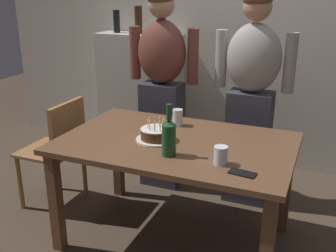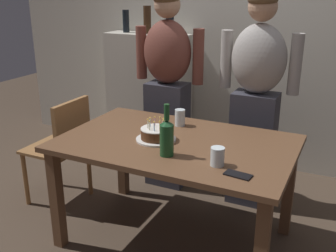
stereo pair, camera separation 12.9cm
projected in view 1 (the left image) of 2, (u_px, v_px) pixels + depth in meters
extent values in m
plane|color=#47382B|center=(175.00, 238.00, 2.81)|extent=(10.00, 10.00, 0.00)
cube|color=beige|center=(237.00, 30.00, 3.73)|extent=(5.20, 0.10, 2.60)
cube|color=brown|center=(176.00, 143.00, 2.58)|extent=(1.50, 0.96, 0.03)
cube|color=brown|center=(56.00, 202.00, 2.59)|extent=(0.07, 0.07, 0.70)
cube|color=brown|center=(118.00, 156.00, 3.30)|extent=(0.07, 0.07, 0.70)
cube|color=brown|center=(286.00, 186.00, 2.81)|extent=(0.07, 0.07, 0.70)
cylinder|color=white|center=(156.00, 139.00, 2.57)|extent=(0.26, 0.26, 0.01)
cylinder|color=#512D19|center=(156.00, 134.00, 2.56)|extent=(0.20, 0.20, 0.06)
cylinder|color=silver|center=(156.00, 129.00, 2.55)|extent=(0.20, 0.20, 0.01)
cylinder|color=#EAB266|center=(160.00, 127.00, 2.50)|extent=(0.01, 0.01, 0.05)
sphere|color=#F9C64C|center=(160.00, 122.00, 2.49)|extent=(0.01, 0.01, 0.01)
cylinder|color=#93B7DB|center=(163.00, 125.00, 2.53)|extent=(0.01, 0.01, 0.05)
sphere|color=#F9C64C|center=(163.00, 120.00, 2.52)|extent=(0.01, 0.01, 0.01)
cylinder|color=#93B7DB|center=(163.00, 124.00, 2.56)|extent=(0.01, 0.01, 0.05)
sphere|color=#F9C64C|center=(163.00, 119.00, 2.55)|extent=(0.01, 0.01, 0.01)
cylinder|color=#EAB266|center=(160.00, 122.00, 2.58)|extent=(0.01, 0.01, 0.05)
sphere|color=#F9C64C|center=(160.00, 117.00, 2.57)|extent=(0.01, 0.01, 0.01)
cylinder|color=pink|center=(154.00, 122.00, 2.59)|extent=(0.01, 0.01, 0.05)
sphere|color=#F9C64C|center=(154.00, 117.00, 2.58)|extent=(0.01, 0.01, 0.01)
cylinder|color=#93B7DB|center=(150.00, 123.00, 2.57)|extent=(0.01, 0.01, 0.05)
sphere|color=#F9C64C|center=(150.00, 118.00, 2.56)|extent=(0.01, 0.01, 0.01)
cylinder|color=beige|center=(148.00, 125.00, 2.54)|extent=(0.01, 0.01, 0.05)
sphere|color=#F9C64C|center=(148.00, 120.00, 2.53)|extent=(0.01, 0.01, 0.01)
cylinder|color=beige|center=(150.00, 126.00, 2.51)|extent=(0.01, 0.01, 0.05)
sphere|color=#F9C64C|center=(150.00, 121.00, 2.50)|extent=(0.01, 0.01, 0.01)
cylinder|color=#93B7DB|center=(155.00, 127.00, 2.49)|extent=(0.01, 0.01, 0.05)
sphere|color=#F9C64C|center=(155.00, 122.00, 2.48)|extent=(0.01, 0.01, 0.01)
cylinder|color=silver|center=(221.00, 155.00, 2.21)|extent=(0.08, 0.08, 0.11)
cylinder|color=silver|center=(178.00, 117.00, 2.84)|extent=(0.07, 0.07, 0.12)
cylinder|color=#194723|center=(169.00, 140.00, 2.32)|extent=(0.08, 0.08, 0.19)
cone|color=#194723|center=(169.00, 123.00, 2.28)|extent=(0.08, 0.08, 0.03)
cylinder|color=#194723|center=(169.00, 112.00, 2.26)|extent=(0.03, 0.03, 0.10)
cube|color=black|center=(242.00, 173.00, 2.11)|extent=(0.15, 0.09, 0.01)
cube|color=#33333D|center=(162.00, 135.00, 3.47)|extent=(0.34, 0.23, 0.92)
ellipsoid|color=brown|center=(162.00, 52.00, 3.23)|extent=(0.41, 0.27, 0.52)
sphere|color=tan|center=(161.00, 5.00, 3.11)|extent=(0.21, 0.21, 0.21)
cylinder|color=brown|center=(193.00, 57.00, 3.17)|extent=(0.09, 0.09, 0.44)
cylinder|color=brown|center=(135.00, 53.00, 3.36)|extent=(0.09, 0.09, 0.44)
cube|color=#33333D|center=(248.00, 147.00, 3.20)|extent=(0.34, 0.23, 0.92)
ellipsoid|color=#9E9993|center=(254.00, 58.00, 2.96)|extent=(0.41, 0.27, 0.52)
sphere|color=tan|center=(258.00, 6.00, 2.84)|extent=(0.21, 0.21, 0.21)
cylinder|color=#9E9993|center=(290.00, 63.00, 2.90)|extent=(0.09, 0.09, 0.44)
cylinder|color=#9E9993|center=(221.00, 59.00, 3.09)|extent=(0.09, 0.09, 0.44)
cube|color=olive|center=(50.00, 150.00, 3.14)|extent=(0.42, 0.42, 0.02)
cube|color=olive|center=(68.00, 128.00, 3.00)|extent=(0.04, 0.40, 0.40)
cylinder|color=olive|center=(49.00, 165.00, 3.44)|extent=(0.04, 0.04, 0.45)
cylinder|color=olive|center=(20.00, 183.00, 3.12)|extent=(0.04, 0.04, 0.45)
cylinder|color=olive|center=(84.00, 172.00, 3.30)|extent=(0.04, 0.04, 0.45)
cylinder|color=olive|center=(57.00, 191.00, 2.99)|extent=(0.04, 0.04, 0.45)
cube|color=beige|center=(140.00, 95.00, 4.10)|extent=(0.86, 0.30, 1.25)
cylinder|color=black|center=(117.00, 21.00, 3.95)|extent=(0.07, 0.07, 0.22)
cylinder|color=#382314|center=(138.00, 20.00, 3.85)|extent=(0.08, 0.08, 0.26)
cylinder|color=black|center=(161.00, 24.00, 3.77)|extent=(0.08, 0.08, 0.20)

